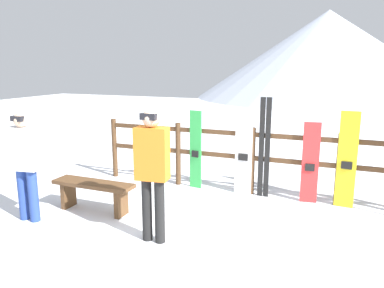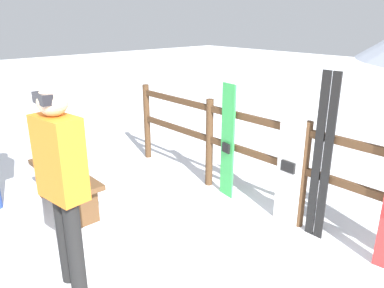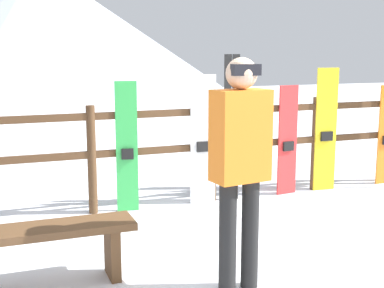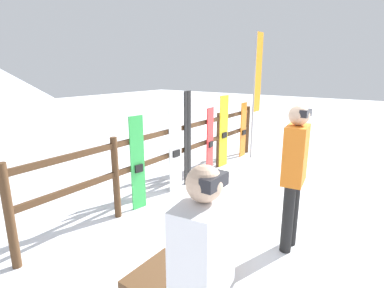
# 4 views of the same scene
# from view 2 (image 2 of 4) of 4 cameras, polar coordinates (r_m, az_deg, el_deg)

# --- Properties ---
(fence) EXTENTS (5.91, 0.10, 1.22)m
(fence) POSITION_cam_2_polar(r_m,az_deg,el_deg) (4.19, 16.73, -3.16)
(fence) COLOR #4C331E
(fence) RESTS_ON ground
(bench) EXTENTS (1.35, 0.36, 0.49)m
(bench) POSITION_cam_2_polar(r_m,az_deg,el_deg) (4.78, -18.84, -5.39)
(bench) COLOR brown
(bench) RESTS_ON ground
(person_orange) EXTENTS (0.45, 0.29, 1.77)m
(person_orange) POSITION_cam_2_polar(r_m,az_deg,el_deg) (3.16, -19.23, -4.70)
(person_orange) COLOR black
(person_orange) RESTS_ON ground
(snowboard_green) EXTENTS (0.24, 0.09, 1.48)m
(snowboard_green) POSITION_cam_2_polar(r_m,az_deg,el_deg) (4.74, 5.44, 0.27)
(snowboard_green) COLOR green
(snowboard_green) RESTS_ON ground
(snowboard_white) EXTENTS (0.31, 0.06, 1.53)m
(snowboard_white) POSITION_cam_2_polar(r_m,az_deg,el_deg) (4.20, 14.68, -2.38)
(snowboard_white) COLOR white
(snowboard_white) RESTS_ON ground
(ski_pair_black) EXTENTS (0.19, 0.02, 1.77)m
(ski_pair_black) POSITION_cam_2_polar(r_m,az_deg,el_deg) (3.99, 19.21, -2.15)
(ski_pair_black) COLOR black
(ski_pair_black) RESTS_ON ground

